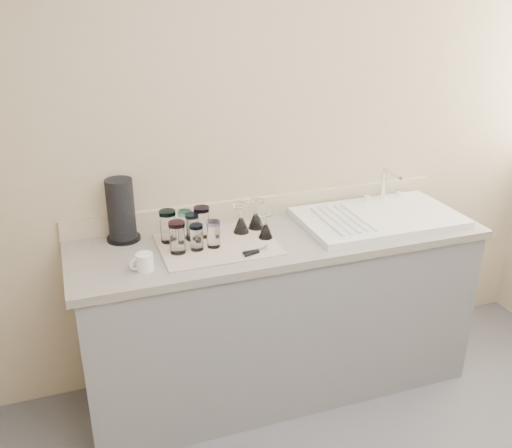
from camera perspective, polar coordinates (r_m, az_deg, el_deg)
name	(u,v)px	position (r m, az deg, el deg)	size (l,w,h in m)	color
room_envelope	(449,186)	(1.61, 18.78, 3.59)	(3.54, 3.50, 2.52)	#55545A
counter_unit	(279,313)	(3.03, 2.30, -8.85)	(2.06, 0.62, 0.90)	slate
sink_unit	(378,217)	(3.05, 12.13, 0.68)	(0.82, 0.50, 0.22)	white
dish_towel	(218,244)	(2.72, -3.86, -2.05)	(0.55, 0.42, 0.01)	beige
tumbler_teal	(168,226)	(2.73, -8.79, -0.20)	(0.08, 0.08, 0.16)	white
tumbler_cyan	(185,224)	(2.78, -7.11, 0.03)	(0.07, 0.07, 0.13)	white
tumbler_purple	(202,222)	(2.77, -5.42, 0.23)	(0.08, 0.08, 0.15)	white
tumbler_magenta	(177,237)	(2.62, -7.88, -1.31)	(0.08, 0.08, 0.15)	white
tumbler_blue	(197,237)	(2.64, -5.96, -1.30)	(0.06, 0.06, 0.12)	white
tumbler_lavender	(213,234)	(2.66, -4.28, -0.98)	(0.06, 0.06, 0.13)	white
tumbler_extra	(192,227)	(2.74, -6.39, -0.26)	(0.07, 0.07, 0.13)	white
goblet_back_left	(241,223)	(2.81, -1.51, 0.09)	(0.08, 0.08, 0.14)	white
goblet_back_right	(256,219)	(2.86, 0.00, 0.54)	(0.08, 0.08, 0.15)	white
goblet_front_right	(266,229)	(2.76, 0.97, -0.53)	(0.07, 0.07, 0.13)	white
can_opener	(256,252)	(2.61, -0.02, -2.77)	(0.12, 0.05, 0.02)	silver
white_mug	(144,262)	(2.51, -11.14, -3.77)	(0.11, 0.09, 0.08)	white
paper_towel_roll	(121,211)	(2.79, -13.34, 1.30)	(0.16, 0.16, 0.31)	black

